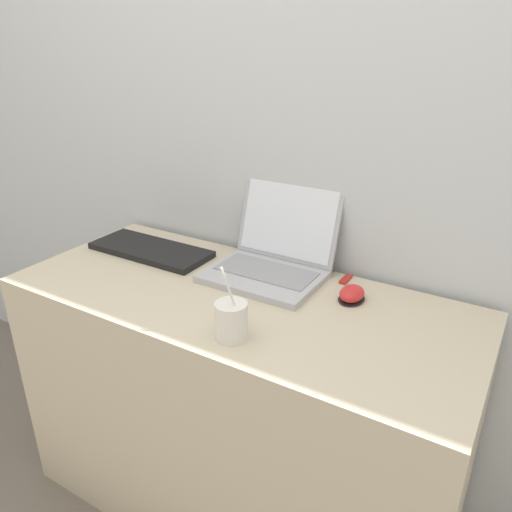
# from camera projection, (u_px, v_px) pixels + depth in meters

# --- Properties ---
(wall_back) EXTENTS (7.00, 0.04, 2.50)m
(wall_back) POSITION_uv_depth(u_px,v_px,m) (295.00, 104.00, 1.43)
(wall_back) COLOR silver
(wall_back) RESTS_ON ground_plane
(desk) EXTENTS (1.30, 0.56, 0.78)m
(desk) POSITION_uv_depth(u_px,v_px,m) (239.00, 407.00, 1.53)
(desk) COLOR beige
(desk) RESTS_ON ground_plane
(laptop) EXTENTS (0.33, 0.32, 0.26)m
(laptop) POSITION_uv_depth(u_px,v_px,m) (273.00, 255.00, 1.48)
(laptop) COLOR #ADADB2
(laptop) RESTS_ON desk
(drink_cup) EXTENTS (0.08, 0.08, 0.19)m
(drink_cup) POSITION_uv_depth(u_px,v_px,m) (231.00, 320.00, 1.16)
(drink_cup) COLOR silver
(drink_cup) RESTS_ON desk
(computer_mouse) EXTENTS (0.07, 0.09, 0.04)m
(computer_mouse) POSITION_uv_depth(u_px,v_px,m) (352.00, 294.00, 1.34)
(computer_mouse) COLOR black
(computer_mouse) RESTS_ON desk
(external_keyboard) EXTENTS (0.41, 0.16, 0.02)m
(external_keyboard) POSITION_uv_depth(u_px,v_px,m) (151.00, 250.00, 1.64)
(external_keyboard) COLOR black
(external_keyboard) RESTS_ON desk
(usb_stick) EXTENTS (0.02, 0.06, 0.01)m
(usb_stick) POSITION_uv_depth(u_px,v_px,m) (346.00, 279.00, 1.45)
(usb_stick) COLOR #B2261E
(usb_stick) RESTS_ON desk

